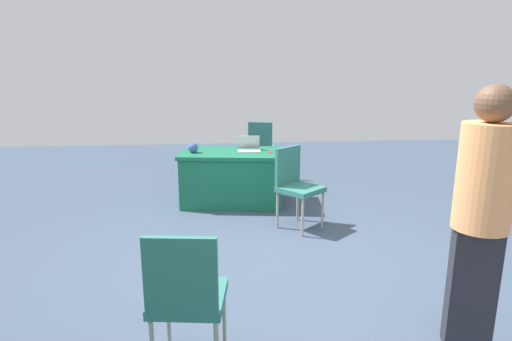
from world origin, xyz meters
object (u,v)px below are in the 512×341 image
(person_presenter, at_px, (482,209))
(yarn_ball, at_px, (193,148))
(laptop_silver, at_px, (249,148))
(scissors_red, at_px, (270,152))
(chair_aisle, at_px, (186,293))
(chair_near_front, at_px, (296,182))
(chair_by_pillar, at_px, (262,145))
(table_foreground, at_px, (233,177))

(person_presenter, height_order, yarn_ball, person_presenter)
(laptop_silver, height_order, scissors_red, laptop_silver)
(person_presenter, relative_size, laptop_silver, 5.36)
(scissors_red, bearing_deg, chair_aisle, -21.93)
(yarn_ball, relative_size, scissors_red, 0.77)
(chair_near_front, distance_m, chair_by_pillar, 2.55)
(table_foreground, distance_m, chair_aisle, 3.47)
(laptop_silver, bearing_deg, table_foreground, 6.29)
(chair_near_front, distance_m, chair_aisle, 2.66)
(laptop_silver, bearing_deg, chair_near_front, 115.85)
(chair_near_front, xyz_separation_m, scissors_red, (0.19, -0.92, 0.19))
(laptop_silver, relative_size, scissors_red, 1.82)
(table_foreground, bearing_deg, laptop_silver, -175.56)
(chair_near_front, bearing_deg, scissors_red, -117.99)
(table_foreground, xyz_separation_m, chair_aisle, (0.44, 3.44, 0.16))
(chair_by_pillar, height_order, scissors_red, chair_by_pillar)
(table_foreground, distance_m, yarn_ball, 0.70)
(chair_near_front, bearing_deg, yarn_ball, -78.40)
(chair_aisle, distance_m, yarn_ball, 3.42)
(chair_by_pillar, xyz_separation_m, scissors_red, (0.07, 1.63, 0.18))
(person_presenter, xyz_separation_m, scissors_red, (0.90, -3.27, -0.24))
(person_presenter, bearing_deg, scissors_red, -53.22)
(chair_near_front, height_order, chair_aisle, chair_near_front)
(chair_near_front, height_order, laptop_silver, chair_near_front)
(table_foreground, relative_size, yarn_ball, 11.09)
(yarn_ball, bearing_deg, chair_by_pillar, -125.89)
(yarn_ball, bearing_deg, table_foreground, -176.57)
(chair_near_front, distance_m, laptop_silver, 1.17)
(chair_aisle, height_order, scissors_red, chair_aisle)
(chair_by_pillar, relative_size, yarn_ball, 7.09)
(chair_aisle, bearing_deg, yarn_ball, 99.67)
(chair_aisle, relative_size, chair_by_pillar, 0.96)
(table_foreground, xyz_separation_m, scissors_red, (-0.51, 0.11, 0.37))
(chair_aisle, relative_size, yarn_ball, 6.83)
(laptop_silver, height_order, yarn_ball, laptop_silver)
(table_foreground, bearing_deg, person_presenter, 112.61)
(scissors_red, bearing_deg, chair_by_pillar, 171.37)
(chair_aisle, xyz_separation_m, person_presenter, (-1.85, -0.05, 0.44))
(chair_aisle, xyz_separation_m, scissors_red, (-0.95, -3.33, 0.21))
(chair_by_pillar, height_order, yarn_ball, chair_by_pillar)
(table_foreground, height_order, chair_near_front, chair_near_front)
(scissors_red, bearing_deg, person_presenter, 9.37)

